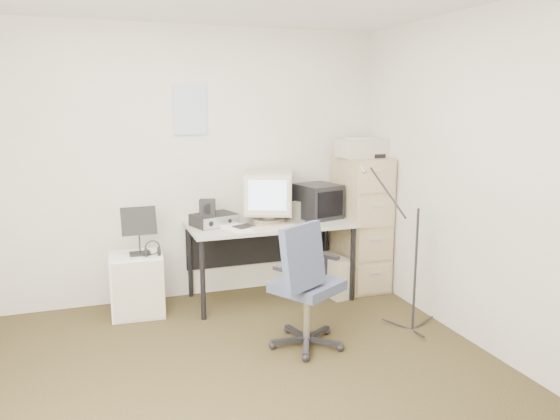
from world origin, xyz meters
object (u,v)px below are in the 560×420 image
object	(u,v)px
side_cart	(137,284)
desk	(270,261)
office_chair	(307,284)
filing_cabinet	(361,223)

from	to	relation	value
side_cart	desk	bearing A→B (deg)	3.02
office_chair	side_cart	world-z (taller)	office_chair
filing_cabinet	side_cart	world-z (taller)	filing_cabinet
desk	office_chair	size ratio (longest dim) A/B	1.52
office_chair	desk	bearing A→B (deg)	56.00
filing_cabinet	office_chair	size ratio (longest dim) A/B	1.31
filing_cabinet	office_chair	xyz separation A→B (m)	(-1.01, -1.09, -0.16)
filing_cabinet	desk	bearing A→B (deg)	-178.19
filing_cabinet	desk	distance (m)	0.99
desk	side_cart	world-z (taller)	desk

